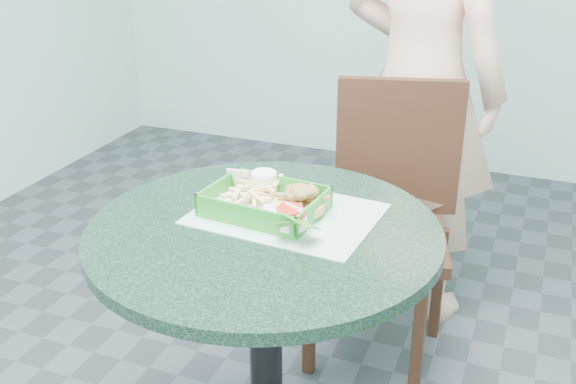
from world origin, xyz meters
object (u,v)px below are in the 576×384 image
(food_basket, at_px, (265,214))
(sauce_ramekin, at_px, (260,186))
(cafe_table, at_px, (265,297))
(crab_sandwich, at_px, (301,203))
(diner_person, at_px, (422,49))
(dining_chair, at_px, (388,205))

(food_basket, xyz_separation_m, sauce_ramekin, (-0.04, 0.08, 0.03))
(cafe_table, bearing_deg, food_basket, 111.65)
(cafe_table, xyz_separation_m, crab_sandwich, (0.06, 0.09, 0.22))
(diner_person, height_order, sauce_ramekin, diner_person)
(cafe_table, height_order, dining_chair, dining_chair)
(dining_chair, height_order, diner_person, diner_person)
(food_basket, relative_size, crab_sandwich, 2.33)
(dining_chair, relative_size, crab_sandwich, 8.08)
(cafe_table, height_order, crab_sandwich, crab_sandwich)
(food_basket, bearing_deg, crab_sandwich, 14.77)
(food_basket, height_order, crab_sandwich, crab_sandwich)
(sauce_ramekin, bearing_deg, diner_person, 75.98)
(crab_sandwich, relative_size, sauce_ramekin, 1.76)
(diner_person, relative_size, crab_sandwich, 17.13)
(dining_chair, bearing_deg, cafe_table, -114.89)
(crab_sandwich, distance_m, sauce_ramekin, 0.14)
(crab_sandwich, bearing_deg, food_basket, -165.23)
(cafe_table, xyz_separation_m, dining_chair, (0.13, 0.72, -0.05))
(dining_chair, distance_m, food_basket, 0.71)
(cafe_table, height_order, sauce_ramekin, sauce_ramekin)
(cafe_table, xyz_separation_m, diner_person, (0.15, 1.03, 0.41))
(diner_person, bearing_deg, dining_chair, 106.08)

